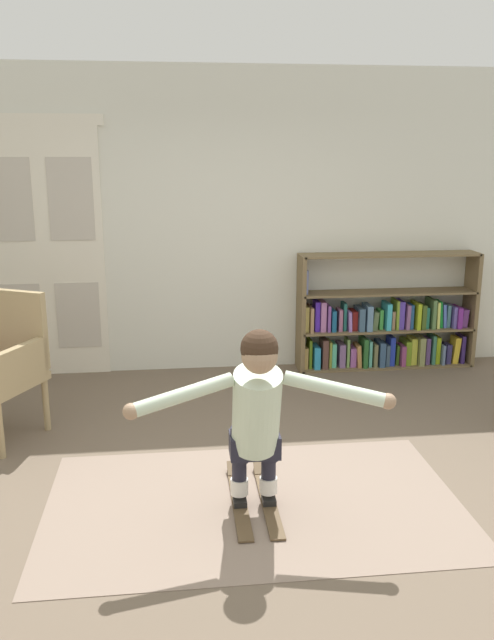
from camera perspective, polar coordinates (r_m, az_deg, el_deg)
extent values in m
plane|color=brown|center=(4.33, 0.79, -14.79)|extent=(7.20, 7.20, 0.00)
cube|color=silver|center=(6.40, -2.22, 8.46)|extent=(6.00, 0.10, 2.90)
cube|color=silver|center=(6.53, -19.58, 5.32)|extent=(0.55, 0.04, 2.35)
cube|color=#BBB2A4|center=(6.45, -20.01, 9.82)|extent=(0.41, 0.01, 0.76)
cube|color=#BBB2A4|center=(6.62, -19.20, 0.27)|extent=(0.41, 0.01, 0.64)
cube|color=silver|center=(6.43, -14.78, 5.54)|extent=(0.55, 0.04, 2.35)
cube|color=#BBB2A4|center=(6.35, -15.11, 10.12)|extent=(0.41, 0.01, 0.76)
cube|color=#BBB2A4|center=(6.52, -14.48, 0.41)|extent=(0.41, 0.01, 0.64)
cube|color=silver|center=(6.41, -18.04, 16.30)|extent=(1.22, 0.04, 0.10)
cube|color=gray|center=(4.21, 0.60, -15.68)|extent=(2.56, 1.56, 0.01)
cube|color=brown|center=(6.45, 4.71, 0.59)|extent=(0.04, 0.30, 1.15)
cube|color=brown|center=(7.00, 18.89, 0.96)|extent=(0.04, 0.30, 1.15)
cube|color=brown|center=(6.83, 11.85, -3.85)|extent=(1.75, 0.30, 0.02)
cube|color=brown|center=(6.72, 12.01, -0.78)|extent=(1.75, 0.30, 0.02)
cube|color=brown|center=(6.63, 12.18, 2.37)|extent=(1.75, 0.30, 0.02)
cube|color=brown|center=(6.57, 12.36, 5.60)|extent=(1.75, 0.30, 0.02)
cube|color=tan|center=(6.59, 4.99, -3.17)|extent=(0.05, 0.20, 0.22)
cube|color=#597B1C|center=(6.58, 5.44, -2.86)|extent=(0.03, 0.17, 0.29)
cube|color=teal|center=(6.60, 5.97, -3.15)|extent=(0.06, 0.22, 0.22)
cube|color=brown|center=(6.59, 6.70, -2.85)|extent=(0.06, 0.19, 0.29)
cube|color=olive|center=(6.64, 7.14, -2.87)|extent=(0.03, 0.17, 0.27)
cube|color=#52C29A|center=(6.65, 7.47, -2.96)|extent=(0.04, 0.16, 0.25)
cube|color=slate|center=(6.67, 8.14, -2.95)|extent=(0.06, 0.20, 0.24)
cube|color=#6D9850|center=(6.66, 8.69, -2.77)|extent=(0.03, 0.14, 0.29)
cube|color=#9957A2|center=(6.71, 9.06, -3.08)|extent=(0.06, 0.19, 0.19)
cube|color=#BB8647|center=(6.69, 9.59, -3.01)|extent=(0.06, 0.18, 0.23)
cube|color=#275F2B|center=(6.70, 10.08, -2.70)|extent=(0.04, 0.23, 0.30)
cube|color=#5FBFA9|center=(6.72, 10.54, -2.79)|extent=(0.03, 0.17, 0.27)
cube|color=#696944|center=(6.74, 10.94, -2.90)|extent=(0.04, 0.21, 0.23)
cube|color=#324E70|center=(6.76, 11.47, -2.81)|extent=(0.06, 0.23, 0.25)
cube|color=#3A5065|center=(6.81, 11.90, -2.85)|extent=(0.04, 0.24, 0.22)
cube|color=#2033A8|center=(6.79, 12.38, -2.58)|extent=(0.05, 0.16, 0.30)
cube|color=#3B651E|center=(6.85, 12.81, -2.87)|extent=(0.03, 0.16, 0.20)
cube|color=#823967|center=(6.83, 13.27, -2.93)|extent=(0.04, 0.19, 0.20)
cube|color=olive|center=(6.88, 13.61, -2.65)|extent=(0.06, 0.22, 0.25)
cube|color=gold|center=(6.89, 14.14, -2.54)|extent=(0.06, 0.18, 0.27)
cube|color=olive|center=(6.90, 14.73, -2.49)|extent=(0.06, 0.24, 0.29)
cube|color=#563E75|center=(6.92, 15.32, -2.54)|extent=(0.04, 0.14, 0.27)
cube|color=#367156|center=(6.96, 15.73, -2.37)|extent=(0.03, 0.19, 0.30)
cube|color=#8EA919|center=(6.99, 16.06, -2.42)|extent=(0.04, 0.19, 0.28)
cube|color=slate|center=(6.98, 16.49, -2.77)|extent=(0.03, 0.21, 0.20)
cube|color=navy|center=(7.01, 16.98, -2.75)|extent=(0.06, 0.15, 0.20)
cube|color=gold|center=(7.04, 17.61, -2.44)|extent=(0.08, 0.15, 0.27)
cube|color=navy|center=(7.07, 18.06, -2.32)|extent=(0.04, 0.19, 0.29)
cube|color=tan|center=(6.47, 5.10, 0.12)|extent=(0.05, 0.15, 0.25)
cube|color=#9C7655|center=(6.48, 5.51, 0.14)|extent=(0.03, 0.23, 0.25)
cube|color=#4624B9|center=(6.50, 6.04, 0.39)|extent=(0.05, 0.16, 0.30)
cube|color=#A567A1|center=(6.51, 6.54, 0.39)|extent=(0.05, 0.18, 0.30)
cube|color=#754493|center=(6.51, 7.04, 0.21)|extent=(0.03, 0.18, 0.26)
cube|color=#17527D|center=(6.54, 7.41, 0.05)|extent=(0.04, 0.22, 0.21)
cube|color=#8F5578|center=(6.54, 8.03, 0.06)|extent=(0.04, 0.16, 0.22)
cube|color=#1F6059|center=(6.56, 8.41, 0.35)|extent=(0.03, 0.15, 0.28)
cube|color=#9169BC|center=(6.57, 8.80, 0.00)|extent=(0.04, 0.20, 0.20)
cube|color=maroon|center=(6.61, 9.19, 0.04)|extent=(0.05, 0.19, 0.19)
cube|color=#38556F|center=(6.60, 9.75, 0.17)|extent=(0.06, 0.23, 0.23)
cube|color=#577A9C|center=(6.61, 10.43, 0.27)|extent=(0.06, 0.23, 0.25)
cube|color=#506540|center=(6.66, 10.94, 0.05)|extent=(0.06, 0.19, 0.19)
cube|color=green|center=(6.68, 11.48, 0.12)|extent=(0.04, 0.14, 0.20)
cube|color=#37AABE|center=(6.68, 12.05, 0.39)|extent=(0.05, 0.21, 0.27)
cube|color=tan|center=(6.72, 12.44, 0.10)|extent=(0.03, 0.18, 0.18)
cube|color=olive|center=(6.72, 12.76, 0.55)|extent=(0.03, 0.21, 0.29)
cube|color=#533CB5|center=(6.74, 13.10, 0.53)|extent=(0.06, 0.20, 0.28)
cube|color=#7D5284|center=(6.75, 13.66, 0.35)|extent=(0.04, 0.20, 0.25)
cube|color=#245089|center=(6.76, 14.01, 0.35)|extent=(0.03, 0.15, 0.25)
cube|color=#98AE1E|center=(6.78, 14.47, 0.44)|extent=(0.04, 0.24, 0.26)
cube|color=#3C531D|center=(6.80, 14.92, 0.37)|extent=(0.04, 0.20, 0.25)
cube|color=#277F65|center=(6.82, 15.27, 0.26)|extent=(0.03, 0.16, 0.21)
cube|color=#4F7141|center=(6.84, 15.69, 0.62)|extent=(0.04, 0.24, 0.30)
cube|color=#D3D766|center=(6.85, 16.11, 0.48)|extent=(0.03, 0.17, 0.27)
cube|color=#13812D|center=(6.88, 16.32, 0.56)|extent=(0.06, 0.15, 0.27)
cube|color=#4C68C2|center=(6.91, 16.59, 0.46)|extent=(0.05, 0.19, 0.24)
cube|color=teal|center=(6.93, 16.96, 0.41)|extent=(0.03, 0.16, 0.23)
cube|color=#5C4FA0|center=(6.94, 17.38, 0.36)|extent=(0.03, 0.22, 0.22)
cube|color=#6D2784|center=(6.94, 17.76, 0.30)|extent=(0.05, 0.23, 0.21)
cube|color=#6C3884|center=(6.99, 18.24, 0.25)|extent=(0.07, 0.17, 0.19)
cube|color=#747EB7|center=(6.40, 5.08, 3.38)|extent=(0.03, 0.16, 0.24)
cylinder|color=#A08960|center=(4.99, -20.72, -8.99)|extent=(0.07, 0.07, 0.42)
cylinder|color=#A08960|center=(5.36, -17.10, -7.06)|extent=(0.07, 0.07, 0.42)
cube|color=#A08960|center=(5.35, -19.73, -0.67)|extent=(0.56, 0.33, 0.60)
cube|color=#A08960|center=(5.03, -19.13, -3.68)|extent=(0.31, 0.53, 0.28)
cube|color=brown|center=(4.19, -0.67, -15.63)|extent=(0.10, 0.85, 0.01)
cube|color=brown|center=(4.52, -1.14, -12.80)|extent=(0.09, 0.11, 0.06)
cube|color=black|center=(4.16, -0.64, -15.48)|extent=(0.08, 0.12, 0.04)
cube|color=brown|center=(4.21, 1.86, -15.50)|extent=(0.10, 0.85, 0.01)
cube|color=brown|center=(4.54, 1.18, -12.69)|extent=(0.09, 0.11, 0.06)
cube|color=black|center=(4.18, 1.90, -15.35)|extent=(0.08, 0.12, 0.04)
cylinder|color=white|center=(4.14, -0.67, -14.29)|extent=(0.11, 0.11, 0.10)
cylinder|color=#1F1F2C|center=(4.05, -0.68, -11.80)|extent=(0.09, 0.09, 0.30)
cylinder|color=#1F1F2C|center=(3.98, -0.64, -10.78)|extent=(0.11, 0.11, 0.22)
cylinder|color=white|center=(4.16, 1.88, -14.16)|extent=(0.11, 0.11, 0.10)
cylinder|color=#1F1F2C|center=(4.07, 1.90, -11.68)|extent=(0.09, 0.09, 0.30)
cylinder|color=#1F1F2C|center=(3.99, 1.98, -10.66)|extent=(0.11, 0.11, 0.22)
cube|color=#1F1F2C|center=(3.99, 0.67, -10.79)|extent=(0.30, 0.18, 0.14)
cylinder|color=beige|center=(3.81, 0.82, -7.93)|extent=(0.29, 0.43, 0.58)
sphere|color=#9F7D5F|center=(3.56, 1.11, -3.14)|extent=(0.20, 0.20, 0.20)
sphere|color=#382619|center=(3.55, 1.09, -2.48)|extent=(0.21, 0.21, 0.21)
cylinder|color=beige|center=(3.57, -5.63, -6.51)|extent=(0.58, 0.25, 0.17)
sphere|color=#9F7D5F|center=(3.51, -10.07, -7.85)|extent=(0.09, 0.09, 0.09)
cylinder|color=beige|center=(3.67, 7.74, -6.00)|extent=(0.58, 0.27, 0.17)
sphere|color=#9F7D5F|center=(3.67, 12.20, -6.94)|extent=(0.09, 0.09, 0.09)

